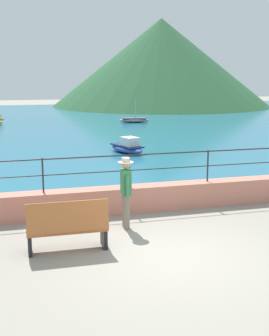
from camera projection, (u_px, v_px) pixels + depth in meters
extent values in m
plane|color=gray|center=(169.00, 256.00, 9.32)|extent=(120.00, 120.00, 0.00)
cube|color=tan|center=(129.00, 199.00, 12.27)|extent=(20.00, 0.56, 0.70)
cylinder|color=#282623|center=(43.00, 175.00, 11.50)|extent=(0.04, 0.04, 0.90)
cylinder|color=#282623|center=(129.00, 170.00, 12.10)|extent=(0.04, 0.04, 0.90)
cylinder|color=#282623|center=(208.00, 166.00, 12.71)|extent=(0.04, 0.04, 0.90)
cylinder|color=#282623|center=(129.00, 155.00, 12.02)|extent=(18.40, 0.04, 0.04)
cylinder|color=#282623|center=(129.00, 170.00, 12.10)|extent=(18.40, 0.03, 0.03)
cube|color=#236B89|center=(52.00, 124.00, 33.68)|extent=(64.00, 44.32, 0.06)
cone|color=#285633|center=(161.00, 63.00, 52.39)|extent=(25.52, 25.52, 10.02)
cube|color=#B76633|center=(67.00, 229.00, 9.53)|extent=(1.71, 0.55, 0.06)
cube|color=#B76633|center=(68.00, 217.00, 9.25)|extent=(1.70, 0.18, 0.64)
cube|color=black|center=(30.00, 244.00, 9.39)|extent=(0.09, 0.47, 0.43)
cube|color=black|center=(104.00, 237.00, 9.78)|extent=(0.09, 0.47, 0.43)
cylinder|color=slate|center=(127.00, 212.00, 10.84)|extent=(0.15, 0.15, 0.86)
cylinder|color=slate|center=(125.00, 210.00, 11.02)|extent=(0.15, 0.15, 0.86)
cube|color=#337F4C|center=(126.00, 182.00, 10.78)|extent=(0.25, 0.38, 0.60)
cylinder|color=#337F4C|center=(128.00, 186.00, 10.56)|extent=(0.09, 0.09, 0.52)
cylinder|color=#337F4C|center=(124.00, 181.00, 11.02)|extent=(0.09, 0.09, 0.52)
sphere|color=tan|center=(126.00, 164.00, 10.69)|extent=(0.22, 0.22, 0.22)
cylinder|color=beige|center=(126.00, 162.00, 10.68)|extent=(0.38, 0.38, 0.02)
cylinder|color=beige|center=(126.00, 160.00, 10.67)|extent=(0.20, 0.20, 0.10)
ellipsoid|color=#2D4C9E|center=(127.00, 149.00, 21.24)|extent=(1.57, 2.47, 0.36)
cube|color=navy|center=(127.00, 146.00, 21.21)|extent=(1.30, 1.99, 0.06)
cube|color=silver|center=(130.00, 141.00, 20.96)|extent=(0.85, 0.96, 0.40)
ellipsoid|color=gray|center=(134.00, 120.00, 34.51)|extent=(2.41, 1.25, 0.36)
cube|color=#4D4D51|center=(134.00, 118.00, 34.48)|extent=(1.94, 1.04, 0.06)
cylinder|color=#B2A899|center=(135.00, 109.00, 34.35)|extent=(0.06, 0.06, 1.31)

